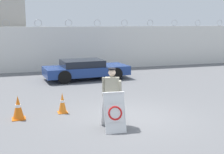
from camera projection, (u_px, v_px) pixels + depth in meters
name	position (u px, v px, depth m)	size (l,w,h in m)	color
ground_plane	(128.00, 118.00, 10.59)	(90.00, 90.00, 0.00)	slate
perimeter_wall	(69.00, 48.00, 20.78)	(36.00, 0.30, 3.36)	silver
barricade_sign	(114.00, 111.00, 9.34)	(0.71, 0.93, 1.16)	white
security_guard	(112.00, 93.00, 9.83)	(0.61, 0.57, 1.80)	#232838
traffic_cone_near	(62.00, 103.00, 11.10)	(0.34, 0.34, 0.74)	orange
traffic_cone_mid	(18.00, 108.00, 10.38)	(0.44, 0.44, 0.80)	orange
parked_car_rear_sedan	(85.00, 69.00, 17.54)	(4.79, 2.20, 1.11)	black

